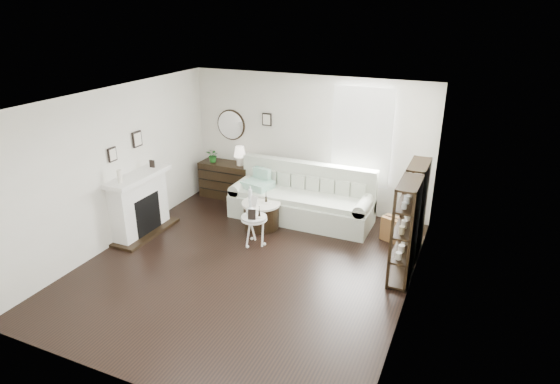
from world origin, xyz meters
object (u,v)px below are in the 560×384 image
at_px(sofa, 302,201).
at_px(drum_table, 261,215).
at_px(pedestal_table, 254,219).
at_px(dresser, 227,180).

bearing_deg(sofa, drum_table, -129.51).
relative_size(sofa, pedestal_table, 5.02).
height_order(drum_table, pedestal_table, pedestal_table).
bearing_deg(dresser, sofa, -11.42).
xyz_separation_m(dresser, drum_table, (1.34, -1.07, -0.13)).
distance_m(dresser, drum_table, 1.72).
xyz_separation_m(sofa, dresser, (-1.91, 0.38, 0.03)).
height_order(sofa, dresser, sofa).
xyz_separation_m(dresser, pedestal_table, (1.54, -1.75, 0.11)).
distance_m(dresser, pedestal_table, 2.34).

